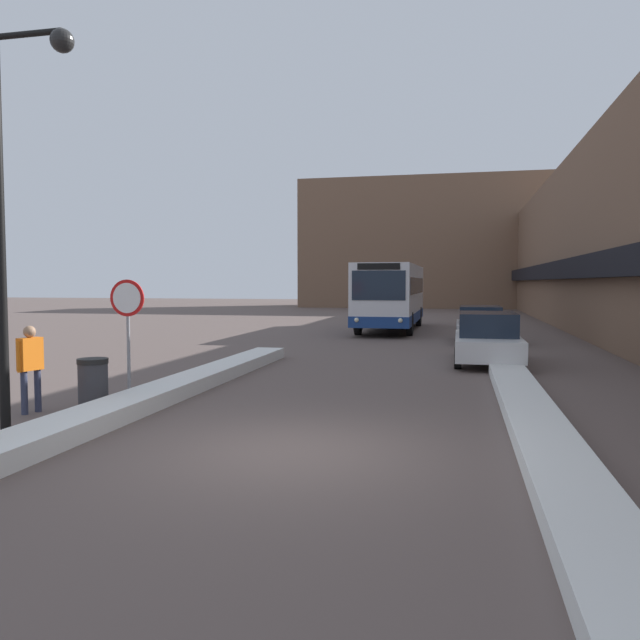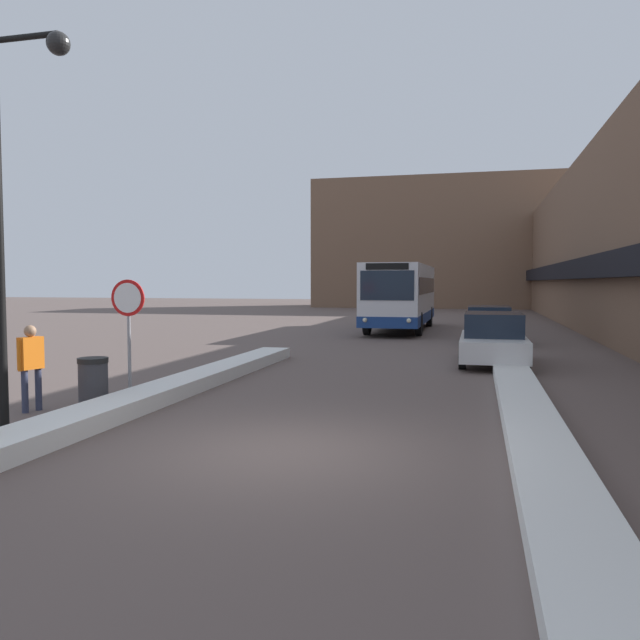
{
  "view_description": "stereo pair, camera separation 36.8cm",
  "coord_description": "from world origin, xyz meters",
  "px_view_note": "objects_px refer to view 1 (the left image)",
  "views": [
    {
      "loc": [
        2.34,
        -8.51,
        2.42
      ],
      "look_at": [
        -0.61,
        4.75,
        1.61
      ],
      "focal_mm": 35.0,
      "sensor_mm": 36.0,
      "label": 1
    },
    {
      "loc": [
        2.7,
        -8.42,
        2.42
      ],
      "look_at": [
        -0.61,
        4.75,
        1.61
      ],
      "focal_mm": 35.0,
      "sensor_mm": 36.0,
      "label": 2
    }
  ],
  "objects_px": {
    "city_bus": "(391,295)",
    "stop_sign": "(127,312)",
    "parked_car_front": "(487,338)",
    "parked_car_middle": "(480,324)",
    "street_lamp": "(14,185)",
    "trash_bin": "(93,383)",
    "pedestrian": "(30,361)"
  },
  "relations": [
    {
      "from": "stop_sign",
      "to": "pedestrian",
      "type": "bearing_deg",
      "value": -122.11
    },
    {
      "from": "stop_sign",
      "to": "trash_bin",
      "type": "relative_size",
      "value": 2.62
    },
    {
      "from": "trash_bin",
      "to": "parked_car_front",
      "type": "bearing_deg",
      "value": 47.58
    },
    {
      "from": "parked_car_front",
      "to": "pedestrian",
      "type": "distance_m",
      "value": 12.64
    },
    {
      "from": "parked_car_middle",
      "to": "pedestrian",
      "type": "distance_m",
      "value": 18.15
    },
    {
      "from": "trash_bin",
      "to": "city_bus",
      "type": "bearing_deg",
      "value": 80.34
    },
    {
      "from": "pedestrian",
      "to": "trash_bin",
      "type": "xyz_separation_m",
      "value": [
        0.8,
        0.76,
        -0.5
      ]
    },
    {
      "from": "street_lamp",
      "to": "city_bus",
      "type": "bearing_deg",
      "value": 81.36
    },
    {
      "from": "parked_car_front",
      "to": "street_lamp",
      "type": "relative_size",
      "value": 0.71
    },
    {
      "from": "parked_car_front",
      "to": "stop_sign",
      "type": "xyz_separation_m",
      "value": [
        -7.53,
        -7.61,
        1.06
      ]
    },
    {
      "from": "trash_bin",
      "to": "parked_car_middle",
      "type": "bearing_deg",
      "value": 62.93
    },
    {
      "from": "city_bus",
      "to": "parked_car_front",
      "type": "relative_size",
      "value": 2.33
    },
    {
      "from": "city_bus",
      "to": "parked_car_middle",
      "type": "relative_size",
      "value": 2.49
    },
    {
      "from": "stop_sign",
      "to": "street_lamp",
      "type": "bearing_deg",
      "value": -93.61
    },
    {
      "from": "pedestrian",
      "to": "trash_bin",
      "type": "relative_size",
      "value": 1.71
    },
    {
      "from": "city_bus",
      "to": "parked_car_middle",
      "type": "distance_m",
      "value": 7.22
    },
    {
      "from": "parked_car_front",
      "to": "trash_bin",
      "type": "bearing_deg",
      "value": -132.42
    },
    {
      "from": "parked_car_front",
      "to": "street_lamp",
      "type": "xyz_separation_m",
      "value": [
        -7.72,
        -10.65,
        3.21
      ]
    },
    {
      "from": "pedestrian",
      "to": "parked_car_front",
      "type": "bearing_deg",
      "value": -27.16
    },
    {
      "from": "trash_bin",
      "to": "street_lamp",
      "type": "bearing_deg",
      "value": -88.46
    },
    {
      "from": "parked_car_middle",
      "to": "stop_sign",
      "type": "height_order",
      "value": "stop_sign"
    },
    {
      "from": "parked_car_middle",
      "to": "stop_sign",
      "type": "distance_m",
      "value": 16.22
    },
    {
      "from": "parked_car_front",
      "to": "stop_sign",
      "type": "distance_m",
      "value": 10.76
    },
    {
      "from": "city_bus",
      "to": "stop_sign",
      "type": "bearing_deg",
      "value": -99.39
    },
    {
      "from": "stop_sign",
      "to": "trash_bin",
      "type": "distance_m",
      "value": 1.62
    },
    {
      "from": "parked_car_middle",
      "to": "parked_car_front",
      "type": "bearing_deg",
      "value": -90.0
    },
    {
      "from": "city_bus",
      "to": "street_lamp",
      "type": "relative_size",
      "value": 1.64
    },
    {
      "from": "city_bus",
      "to": "street_lamp",
      "type": "distance_m",
      "value": 23.49
    },
    {
      "from": "parked_car_front",
      "to": "parked_car_middle",
      "type": "height_order",
      "value": "parked_car_front"
    },
    {
      "from": "street_lamp",
      "to": "pedestrian",
      "type": "distance_m",
      "value": 3.39
    },
    {
      "from": "parked_car_middle",
      "to": "pedestrian",
      "type": "relative_size",
      "value": 2.6
    },
    {
      "from": "stop_sign",
      "to": "street_lamp",
      "type": "height_order",
      "value": "street_lamp"
    }
  ]
}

